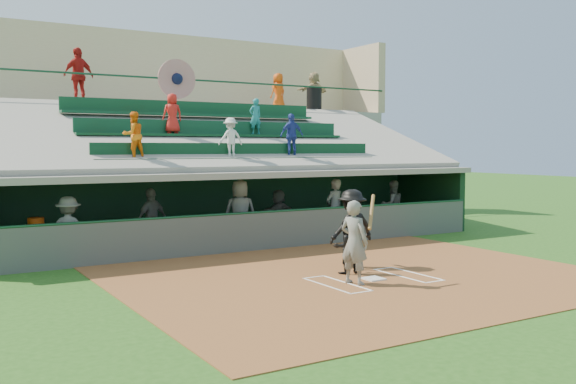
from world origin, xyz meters
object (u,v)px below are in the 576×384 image
catcher (345,247)px  white_table (34,247)px  home_plate (373,279)px  batter_at_plate (354,242)px  trash_bin (314,99)px  water_cooler (36,226)px

catcher → white_table: 8.26m
home_plate → catcher: 1.09m
batter_at_plate → catcher: 1.20m
batter_at_plate → trash_bin: (7.13, 12.46, 4.15)m
trash_bin → water_cooler: bearing=-155.2°
trash_bin → batter_at_plate: bearing=-119.8°
trash_bin → home_plate: bearing=-117.7°
home_plate → trash_bin: trash_bin is taller
batter_at_plate → catcher: (0.52, 1.04, -0.29)m
water_cooler → white_table: bearing=136.4°
home_plate → water_cooler: water_cooler is taller
catcher → trash_bin: bearing=-114.7°
catcher → trash_bin: trash_bin is taller
water_cooler → trash_bin: bearing=24.8°
home_plate → batter_at_plate: bearing=-166.3°
white_table → trash_bin: trash_bin is taller
home_plate → batter_at_plate: batter_at_plate is taller
white_table → water_cooler: size_ratio=1.90×
water_cooler → trash_bin: 14.46m
batter_at_plate → catcher: batter_at_plate is taller
catcher → home_plate: bearing=104.6°
batter_at_plate → white_table: bearing=129.4°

